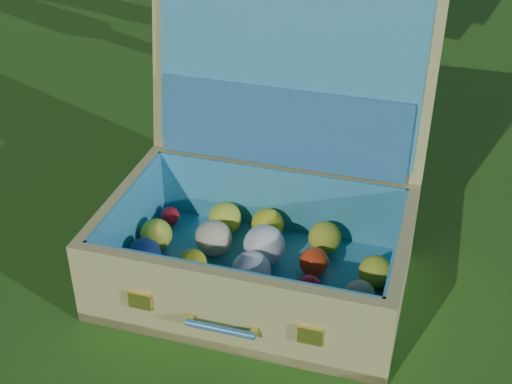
# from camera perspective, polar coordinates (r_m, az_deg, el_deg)

# --- Properties ---
(ground) EXTENTS (60.00, 60.00, 0.00)m
(ground) POSITION_cam_1_polar(r_m,az_deg,el_deg) (1.61, -3.81, -7.22)
(ground) COLOR #215114
(ground) RESTS_ON ground
(suitcase) EXTENTS (0.76, 0.68, 0.61)m
(suitcase) POSITION_cam_1_polar(r_m,az_deg,el_deg) (1.56, 0.77, -0.52)
(suitcase) COLOR tan
(suitcase) RESTS_ON ground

